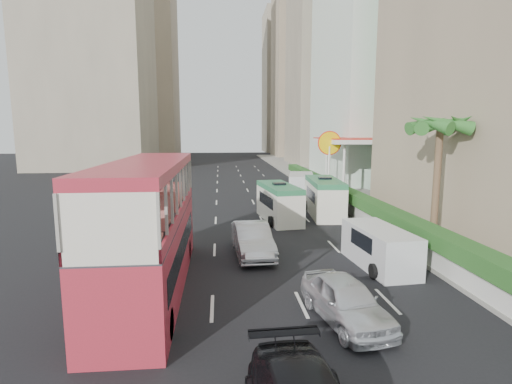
{
  "coord_description": "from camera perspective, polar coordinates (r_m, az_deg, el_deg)",
  "views": [
    {
      "loc": [
        -3.26,
        -15.35,
        6.19
      ],
      "look_at": [
        -1.5,
        4.0,
        3.2
      ],
      "focal_mm": 28.0,
      "sensor_mm": 36.0,
      "label": 1
    }
  ],
  "objects": [
    {
      "name": "ground_plane",
      "position": [
        16.87,
        6.48,
        -12.83
      ],
      "size": [
        200.0,
        200.0,
        0.0
      ],
      "primitive_type": "plane",
      "color": "black",
      "rests_on": "ground"
    },
    {
      "name": "hedge",
      "position": [
        31.19,
        12.53,
        -0.06
      ],
      "size": [
        1.1,
        44.0,
        0.7
      ],
      "primitive_type": "cube",
      "color": "#2D6626",
      "rests_on": "kerb_wall"
    },
    {
      "name": "tower_far_a",
      "position": [
        100.69,
        6.81,
        17.72
      ],
      "size": [
        14.0,
        14.0,
        44.0
      ],
      "primitive_type": "cube",
      "color": "tan",
      "rests_on": "ground"
    },
    {
      "name": "minibus_far",
      "position": [
        29.71,
        9.73,
        -0.76
      ],
      "size": [
        2.48,
        6.21,
        2.69
      ],
      "primitive_type": "cube",
      "rotation": [
        0.0,
        0.0,
        -0.08
      ],
      "color": "silver",
      "rests_on": "ground"
    },
    {
      "name": "tower_left_a",
      "position": [
        75.98,
        -22.76,
        23.21
      ],
      "size": [
        18.0,
        18.0,
        52.0
      ],
      "primitive_type": "cube",
      "color": "tan",
      "rests_on": "ground"
    },
    {
      "name": "panel_van_far",
      "position": [
        37.82,
        6.46,
        0.92
      ],
      "size": [
        3.2,
        5.73,
        2.16
      ],
      "primitive_type": "cube",
      "rotation": [
        0.0,
        0.0,
        -0.2
      ],
      "color": "silver",
      "rests_on": "ground"
    },
    {
      "name": "panel_van_near",
      "position": [
        19.26,
        17.2,
        -7.58
      ],
      "size": [
        2.2,
        4.67,
        1.81
      ],
      "primitive_type": "cube",
      "rotation": [
        0.0,
        0.0,
        0.09
      ],
      "color": "silver",
      "rests_on": "ground"
    },
    {
      "name": "minibus_near",
      "position": [
        27.71,
        3.31,
        -1.53
      ],
      "size": [
        2.61,
        5.85,
        2.5
      ],
      "primitive_type": "cube",
      "rotation": [
        0.0,
        0.0,
        0.13
      ],
      "color": "silver",
      "rests_on": "ground"
    },
    {
      "name": "shell_station",
      "position": [
        40.73,
        13.86,
        3.65
      ],
      "size": [
        6.5,
        8.0,
        5.5
      ],
      "primitive_type": "cube",
      "color": "silver",
      "rests_on": "ground"
    },
    {
      "name": "tower_left_b",
      "position": [
        108.32,
        -15.82,
        17.35
      ],
      "size": [
        16.0,
        16.0,
        46.0
      ],
      "primitive_type": "cube",
      "color": "tan",
      "rests_on": "ground"
    },
    {
      "name": "tower_far_b",
      "position": [
        121.85,
        4.58,
        15.22
      ],
      "size": [
        14.0,
        14.0,
        40.0
      ],
      "primitive_type": "cube",
      "color": "tan",
      "rests_on": "ground"
    },
    {
      "name": "van_asset",
      "position": [
        32.46,
        2.72,
        -2.26
      ],
      "size": [
        2.3,
        4.38,
        1.18
      ],
      "primitive_type": "imported",
      "rotation": [
        0.0,
        0.0,
        0.08
      ],
      "color": "silver",
      "rests_on": "ground"
    },
    {
      "name": "car_silver_lane_b",
      "position": [
        14.07,
        12.58,
        -17.58
      ],
      "size": [
        2.49,
        4.55,
        1.47
      ],
      "primitive_type": "imported",
      "rotation": [
        0.0,
        0.0,
        0.18
      ],
      "color": "silver",
      "rests_on": "ground"
    },
    {
      "name": "tower_mid",
      "position": [
        78.65,
        11.54,
        22.41
      ],
      "size": [
        16.0,
        16.0,
        50.0
      ],
      "primitive_type": "cube",
      "color": "tan",
      "rests_on": "ground"
    },
    {
      "name": "palm_tree",
      "position": [
        22.47,
        24.35,
        0.78
      ],
      "size": [
        0.36,
        0.36,
        6.4
      ],
      "primitive_type": "cylinder",
      "color": "brown",
      "rests_on": "sidewalk"
    },
    {
      "name": "kerb_wall",
      "position": [
        31.33,
        12.48,
        -1.59
      ],
      "size": [
        0.3,
        44.0,
        1.0
      ],
      "primitive_type": "cube",
      "color": "silver",
      "rests_on": "sidewalk"
    },
    {
      "name": "sidewalk",
      "position": [
        42.61,
        11.59,
        0.34
      ],
      "size": [
        6.0,
        120.0,
        0.18
      ],
      "primitive_type": "cube",
      "color": "#99968C",
      "rests_on": "ground"
    },
    {
      "name": "car_silver_lane_a",
      "position": [
        20.33,
        -0.52,
        -8.98
      ],
      "size": [
        2.0,
        4.94,
        1.59
      ],
      "primitive_type": "imported",
      "rotation": [
        0.0,
        0.0,
        0.06
      ],
      "color": "silver",
      "rests_on": "ground"
    },
    {
      "name": "double_decker_bus",
      "position": [
        16.02,
        -14.96,
        -4.76
      ],
      "size": [
        2.5,
        11.0,
        5.06
      ],
      "primitive_type": "cube",
      "color": "#B32738",
      "rests_on": "ground"
    }
  ]
}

